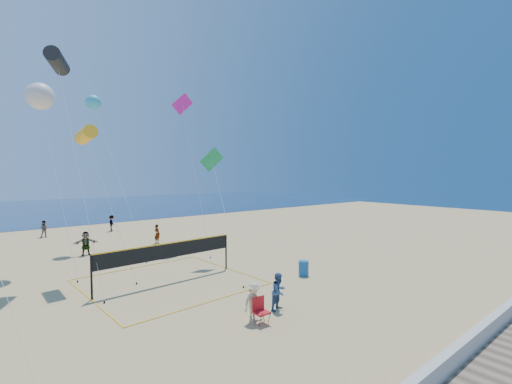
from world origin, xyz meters
TOP-DOWN VIEW (x-y plane):
  - ocean at (0.00, 62.00)m, footprint 140.00×50.00m
  - bystander_a at (4.10, 3.83)m, footprint 0.92×0.78m
  - bystander_b at (2.48, 3.65)m, footprint 1.09×0.70m
  - far_person_1 at (0.01, 20.64)m, footprint 1.74×0.89m
  - far_person_2 at (5.95, 21.37)m, footprint 0.56×0.70m
  - far_person_3 at (-1.24, 31.06)m, footprint 0.92×0.80m
  - far_person_4 at (4.92, 30.72)m, footprint 1.09×1.26m
  - camp_chair at (2.54, 3.30)m, footprint 0.60×0.73m
  - trash_barrel at (8.79, 6.64)m, footprint 0.67×0.67m
  - volleyball_net at (2.00, 10.69)m, footprint 8.77×8.63m
  - kite_1 at (-2.32, 16.00)m, footprint 1.71×7.60m
  - kite_2 at (-1.20, 14.53)m, footprint 2.14×4.14m
  - kite_4 at (6.43, 12.96)m, footprint 2.79×6.31m
  - kite_5 at (7.36, 18.90)m, footprint 1.86×5.52m
  - kite_6 at (-2.79, 19.33)m, footprint 2.27×6.63m
  - kite_7 at (1.63, 23.90)m, footprint 1.73×9.03m

SIDE VIEW (x-z plane):
  - ocean at x=0.00m, z-range 0.00..0.03m
  - trash_barrel at x=8.79m, z-range 0.00..0.89m
  - camp_chair at x=2.54m, z-range 0.01..1.19m
  - bystander_b at x=2.48m, z-range 0.00..1.61m
  - far_person_3 at x=-1.24m, z-range 0.00..1.63m
  - bystander_a at x=4.10m, z-range 0.00..1.67m
  - far_person_2 at x=5.95m, z-range 0.00..1.68m
  - far_person_4 at x=4.92m, z-range 0.00..1.69m
  - far_person_1 at x=0.01m, z-range 0.00..1.79m
  - volleyball_net at x=2.00m, z-range 0.40..2.63m
  - kite_4 at x=6.43m, z-range 2.78..10.78m
  - kite_2 at x=-1.20m, z-range 3.91..12.81m
  - kite_6 at x=-2.79m, z-range 5.15..17.20m
  - kite_5 at x=7.36m, z-range 4.91..17.83m
  - kite_7 at x=1.63m, z-range 5.74..18.47m
  - kite_1 at x=-2.32m, z-range 6.04..19.34m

